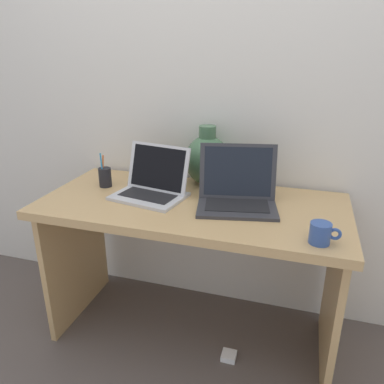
# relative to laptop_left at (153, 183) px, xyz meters

# --- Properties ---
(ground_plane) EXTENTS (6.00, 6.00, 0.00)m
(ground_plane) POSITION_rel_laptop_left_xyz_m (0.20, -0.03, -0.82)
(ground_plane) COLOR #564C47
(back_wall) EXTENTS (4.40, 0.04, 2.40)m
(back_wall) POSITION_rel_laptop_left_xyz_m (0.20, 0.34, 0.38)
(back_wall) COLOR silver
(back_wall) RESTS_ON ground
(desk) EXTENTS (1.41, 0.65, 0.75)m
(desk) POSITION_rel_laptop_left_xyz_m (0.20, -0.03, -0.23)
(desk) COLOR tan
(desk) RESTS_ON ground
(laptop_left) EXTENTS (0.37, 0.30, 0.24)m
(laptop_left) POSITION_rel_laptop_left_xyz_m (0.00, 0.00, 0.00)
(laptop_left) COLOR silver
(laptop_left) RESTS_ON desk
(laptop_right) EXTENTS (0.39, 0.33, 0.26)m
(laptop_right) POSITION_rel_laptop_left_xyz_m (0.41, 0.01, 0.01)
(laptop_right) COLOR #333338
(laptop_right) RESTS_ON desk
(green_vase) EXTENTS (0.23, 0.23, 0.31)m
(green_vase) POSITION_rel_laptop_left_xyz_m (0.20, 0.24, 0.07)
(green_vase) COLOR #47704C
(green_vase) RESTS_ON desk
(coffee_mug) EXTENTS (0.11, 0.08, 0.08)m
(coffee_mug) POSITION_rel_laptop_left_xyz_m (0.77, -0.26, -0.02)
(coffee_mug) COLOR #335199
(coffee_mug) RESTS_ON desk
(pen_cup) EXTENTS (0.06, 0.06, 0.18)m
(pen_cup) POSITION_rel_laptop_left_xyz_m (-0.28, 0.04, -0.01)
(pen_cup) COLOR black
(pen_cup) RESTS_ON desk
(power_brick) EXTENTS (0.07, 0.07, 0.03)m
(power_brick) POSITION_rel_laptop_left_xyz_m (0.43, -0.16, -0.80)
(power_brick) COLOR white
(power_brick) RESTS_ON ground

